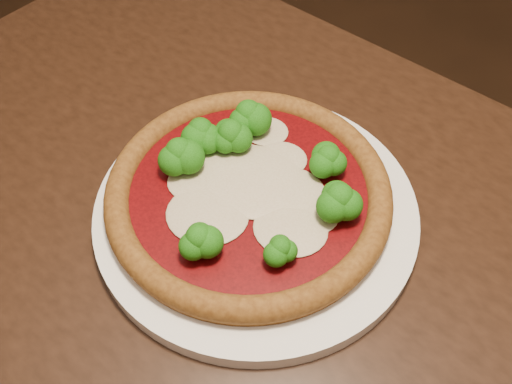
# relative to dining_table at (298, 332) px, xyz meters

# --- Properties ---
(dining_table) EXTENTS (1.40, 1.15, 0.75)m
(dining_table) POSITION_rel_dining_table_xyz_m (0.00, 0.00, 0.00)
(dining_table) COLOR black
(dining_table) RESTS_ON floor
(plate) EXTENTS (0.34, 0.34, 0.02)m
(plate) POSITION_rel_dining_table_xyz_m (-0.07, 0.07, 0.11)
(plate) COLOR white
(plate) RESTS_ON dining_table
(pizza) EXTENTS (0.30, 0.30, 0.06)m
(pizza) POSITION_rel_dining_table_xyz_m (-0.08, 0.08, 0.14)
(pizza) COLOR brown
(pizza) RESTS_ON plate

